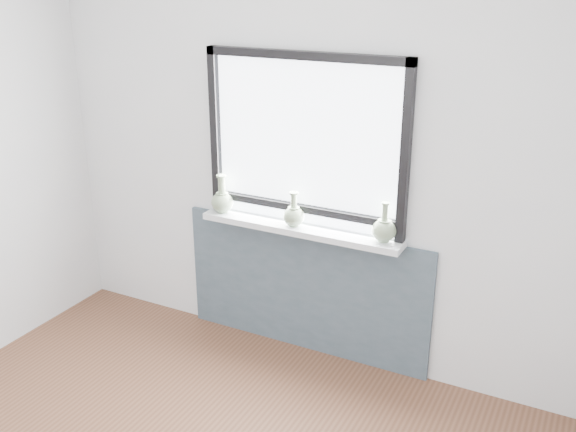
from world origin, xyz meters
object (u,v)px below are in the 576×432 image
at_px(windowsill, 300,229).
at_px(vase_c, 384,229).
at_px(vase_b, 294,215).
at_px(vase_a, 222,200).

distance_m(windowsill, vase_c, 0.55).
bearing_deg(vase_b, vase_c, 2.29).
height_order(vase_b, vase_c, vase_c).
relative_size(vase_a, vase_c, 1.05).
distance_m(vase_b, vase_c, 0.58).
bearing_deg(vase_b, windowsill, 20.71).
distance_m(vase_a, vase_b, 0.52).
xyz_separation_m(vase_b, vase_c, (0.57, 0.02, 0.00)).
relative_size(vase_a, vase_b, 1.15).
bearing_deg(windowsill, vase_b, -159.29).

